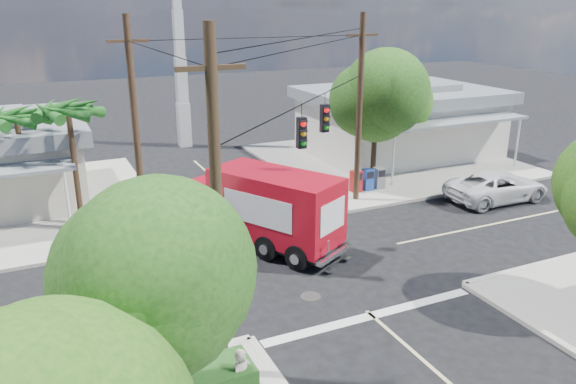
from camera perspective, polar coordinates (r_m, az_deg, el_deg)
ground at (r=21.56m, az=2.25°, el=-7.09°), size 120.00×120.00×0.00m
sidewalk_ne at (r=35.64m, az=9.93°, el=3.22°), size 14.12×14.12×0.14m
road_markings at (r=20.40m, az=4.15°, el=-8.69°), size 32.00×32.00×0.01m
building_ne at (r=36.92m, az=11.26°, el=7.26°), size 11.80×10.20×4.50m
radio_tower at (r=38.62m, az=-10.89°, el=12.76°), size 0.80×0.80×17.00m
tree_sw_front at (r=11.10m, az=-12.26°, el=-8.65°), size 3.88×3.78×6.03m
tree_ne_front at (r=29.30m, az=9.04°, el=9.37°), size 4.21×4.14×6.66m
tree_ne_back at (r=32.64m, az=10.69°, el=9.18°), size 3.77×3.66×5.82m
palm_nw_front at (r=25.18m, az=-21.42°, el=7.48°), size 3.01×3.08×5.59m
palm_nw_back at (r=26.68m, az=-25.87°, el=6.66°), size 3.01×3.08×5.19m
utility_poles at (r=20.78m, az=-3.52°, el=5.58°), size 12.00×10.68×9.00m
vending_boxes at (r=29.38m, az=8.09°, el=1.27°), size 1.90×0.50×1.10m
delivery_truck at (r=22.43m, az=-2.65°, el=-1.62°), size 5.39×7.40×3.15m
parked_car at (r=29.71m, az=20.47°, el=0.54°), size 5.34×2.53×1.47m
pedestrian at (r=13.97m, az=-4.63°, el=-18.44°), size 0.69×0.60×1.59m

